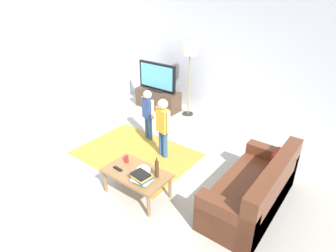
{
  "coord_description": "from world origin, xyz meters",
  "views": [
    {
      "loc": [
        2.78,
        -3.06,
        2.98
      ],
      "look_at": [
        0.0,
        0.6,
        0.65
      ],
      "focal_mm": 30.38,
      "sensor_mm": 36.0,
      "label": 1
    }
  ],
  "objects_px": {
    "child_center": "(163,123)",
    "book_stack": "(142,178)",
    "floor_lamp": "(190,53)",
    "bottle": "(157,169)",
    "soda_can": "(127,159)",
    "child_near_tv": "(148,110)",
    "plate": "(144,169)",
    "couch": "(256,192)",
    "coffee_table": "(137,175)",
    "tv": "(157,77)",
    "tv_stand": "(158,99)",
    "tv_remote": "(118,169)"
  },
  "relations": [
    {
      "from": "tv_stand",
      "to": "couch",
      "type": "bearing_deg",
      "value": -30.44
    },
    {
      "from": "couch",
      "to": "child_center",
      "type": "relative_size",
      "value": 1.55
    },
    {
      "from": "tv_stand",
      "to": "child_near_tv",
      "type": "bearing_deg",
      "value": -57.92
    },
    {
      "from": "tv",
      "to": "child_center",
      "type": "relative_size",
      "value": 0.95
    },
    {
      "from": "child_near_tv",
      "to": "bottle",
      "type": "relative_size",
      "value": 3.29
    },
    {
      "from": "child_near_tv",
      "to": "book_stack",
      "type": "xyz_separation_m",
      "value": [
        1.24,
        -1.58,
        -0.16
      ]
    },
    {
      "from": "child_center",
      "to": "plate",
      "type": "height_order",
      "value": "child_center"
    },
    {
      "from": "tv_stand",
      "to": "soda_can",
      "type": "relative_size",
      "value": 10.0
    },
    {
      "from": "book_stack",
      "to": "bottle",
      "type": "height_order",
      "value": "bottle"
    },
    {
      "from": "tv_remote",
      "to": "plate",
      "type": "height_order",
      "value": "plate"
    },
    {
      "from": "floor_lamp",
      "to": "book_stack",
      "type": "distance_m",
      "value": 3.53
    },
    {
      "from": "soda_can",
      "to": "plate",
      "type": "bearing_deg",
      "value": 3.27
    },
    {
      "from": "child_center",
      "to": "bottle",
      "type": "height_order",
      "value": "child_center"
    },
    {
      "from": "bottle",
      "to": "soda_can",
      "type": "distance_m",
      "value": 0.63
    },
    {
      "from": "plate",
      "to": "book_stack",
      "type": "bearing_deg",
      "value": -54.76
    },
    {
      "from": "soda_can",
      "to": "floor_lamp",
      "type": "bearing_deg",
      "value": 104.55
    },
    {
      "from": "tv_stand",
      "to": "child_near_tv",
      "type": "distance_m",
      "value": 1.69
    },
    {
      "from": "tv_stand",
      "to": "coffee_table",
      "type": "height_order",
      "value": "tv_stand"
    },
    {
      "from": "couch",
      "to": "book_stack",
      "type": "xyz_separation_m",
      "value": [
        -1.35,
        -0.94,
        0.2
      ]
    },
    {
      "from": "child_center",
      "to": "bottle",
      "type": "bearing_deg",
      "value": -56.13
    },
    {
      "from": "floor_lamp",
      "to": "tv_remote",
      "type": "xyz_separation_m",
      "value": [
        0.77,
        -3.12,
        -1.11
      ]
    },
    {
      "from": "child_center",
      "to": "plate",
      "type": "xyz_separation_m",
      "value": [
        0.41,
        -0.99,
        -0.27
      ]
    },
    {
      "from": "tv_stand",
      "to": "book_stack",
      "type": "xyz_separation_m",
      "value": [
        2.11,
        -2.97,
        0.25
      ]
    },
    {
      "from": "tv",
      "to": "coffee_table",
      "type": "relative_size",
      "value": 1.1
    },
    {
      "from": "book_stack",
      "to": "bottle",
      "type": "xyz_separation_m",
      "value": [
        0.1,
        0.22,
        0.07
      ]
    },
    {
      "from": "tv",
      "to": "child_center",
      "type": "distance_m",
      "value": 2.31
    },
    {
      "from": "book_stack",
      "to": "child_center",
      "type": "bearing_deg",
      "value": 115.18
    },
    {
      "from": "child_center",
      "to": "coffee_table",
      "type": "xyz_separation_m",
      "value": [
        0.36,
        -1.11,
        -0.33
      ]
    },
    {
      "from": "plate",
      "to": "bottle",
      "type": "bearing_deg",
      "value": -4.24
    },
    {
      "from": "floor_lamp",
      "to": "plate",
      "type": "xyz_separation_m",
      "value": [
        1.1,
        -2.88,
        -1.12
      ]
    },
    {
      "from": "couch",
      "to": "child_near_tv",
      "type": "relative_size",
      "value": 1.67
    },
    {
      "from": "book_stack",
      "to": "plate",
      "type": "height_order",
      "value": "book_stack"
    },
    {
      "from": "child_near_tv",
      "to": "tv_stand",
      "type": "bearing_deg",
      "value": 122.08
    },
    {
      "from": "couch",
      "to": "floor_lamp",
      "type": "bearing_deg",
      "value": 140.17
    },
    {
      "from": "coffee_table",
      "to": "plate",
      "type": "distance_m",
      "value": 0.14
    },
    {
      "from": "couch",
      "to": "coffee_table",
      "type": "xyz_separation_m",
      "value": [
        -1.57,
        -0.82,
        0.08
      ]
    },
    {
      "from": "tv",
      "to": "child_center",
      "type": "xyz_separation_m",
      "value": [
        1.54,
        -1.72,
        -0.15
      ]
    },
    {
      "from": "couch",
      "to": "child_center",
      "type": "xyz_separation_m",
      "value": [
        -1.93,
        0.3,
        0.41
      ]
    },
    {
      "from": "child_near_tv",
      "to": "plate",
      "type": "distance_m",
      "value": 1.73
    },
    {
      "from": "floor_lamp",
      "to": "coffee_table",
      "type": "height_order",
      "value": "floor_lamp"
    },
    {
      "from": "child_near_tv",
      "to": "tv_remote",
      "type": "distance_m",
      "value": 1.76
    },
    {
      "from": "tv_stand",
      "to": "tv",
      "type": "xyz_separation_m",
      "value": [
        -0.0,
        -0.02,
        0.6
      ]
    },
    {
      "from": "floor_lamp",
      "to": "soda_can",
      "type": "distance_m",
      "value": 3.18
    },
    {
      "from": "soda_can",
      "to": "child_center",
      "type": "bearing_deg",
      "value": 93.32
    },
    {
      "from": "coffee_table",
      "to": "couch",
      "type": "bearing_deg",
      "value": 27.48
    },
    {
      "from": "tv_stand",
      "to": "child_center",
      "type": "xyz_separation_m",
      "value": [
        1.54,
        -1.74,
        0.46
      ]
    },
    {
      "from": "coffee_table",
      "to": "bottle",
      "type": "bearing_deg",
      "value": 17.35
    },
    {
      "from": "child_center",
      "to": "book_stack",
      "type": "bearing_deg",
      "value": -64.82
    },
    {
      "from": "child_near_tv",
      "to": "floor_lamp",
      "type": "bearing_deg",
      "value": 91.1
    },
    {
      "from": "floor_lamp",
      "to": "soda_can",
      "type": "xyz_separation_m",
      "value": [
        0.75,
        -2.9,
        -1.06
      ]
    }
  ]
}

